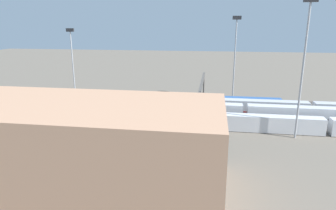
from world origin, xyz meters
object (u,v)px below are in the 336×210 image
(train_on_track_5, at_px, (197,112))
(signal_gantry, at_px, (202,86))
(maintenance_shed, at_px, (42,143))
(train_on_track_4, at_px, (173,106))
(light_mast_2, at_px, (72,51))
(train_on_track_6, at_px, (221,121))
(light_mast_0, at_px, (235,47))
(train_on_track_3, at_px, (126,101))
(light_mast_1, at_px, (305,53))

(train_on_track_5, distance_m, signal_gantry, 11.22)
(train_on_track_5, xyz_separation_m, maintenance_shed, (22.28, 34.53, 4.09))
(train_on_track_4, xyz_separation_m, light_mast_2, (40.52, -23.67, 12.55))
(train_on_track_6, distance_m, train_on_track_4, 16.31)
(light_mast_2, bearing_deg, maintenance_shed, 111.65)
(light_mast_0, bearing_deg, train_on_track_5, 69.58)
(maintenance_shed, bearing_deg, signal_gantry, -117.30)
(train_on_track_6, relative_size, light_mast_0, 3.51)
(light_mast_2, distance_m, maintenance_shed, 68.52)
(train_on_track_6, xyz_separation_m, train_on_track_4, (12.87, -10.00, 0.58))
(train_on_track_4, bearing_deg, train_on_track_3, -18.32)
(train_on_track_3, xyz_separation_m, train_on_track_4, (-15.11, 5.00, 0.53))
(light_mast_2, height_order, signal_gantry, light_mast_2)
(train_on_track_3, relative_size, signal_gantry, 2.59)
(light_mast_1, distance_m, maintenance_shed, 53.47)
(signal_gantry, relative_size, maintenance_shed, 0.62)
(light_mast_2, bearing_deg, signal_gantry, 158.77)
(train_on_track_3, bearing_deg, light_mast_1, 157.88)
(light_mast_0, height_order, signal_gantry, light_mast_0)
(signal_gantry, bearing_deg, train_on_track_6, 109.52)
(train_on_track_4, height_order, light_mast_1, light_mast_1)
(train_on_track_5, distance_m, light_mast_2, 56.78)
(light_mast_0, xyz_separation_m, light_mast_1, (-11.86, 36.83, 1.57))
(light_mast_1, xyz_separation_m, maintenance_shed, (44.84, 26.43, -12.25))
(light_mast_0, distance_m, light_mast_1, 38.73)
(light_mast_2, relative_size, maintenance_shed, 0.41)
(train_on_track_6, height_order, train_on_track_3, train_on_track_3)
(light_mast_0, bearing_deg, light_mast_1, 107.85)
(signal_gantry, xyz_separation_m, maintenance_shed, (22.98, 44.53, -0.97))
(train_on_track_6, xyz_separation_m, maintenance_shed, (28.30, 29.53, 4.67))
(signal_gantry, bearing_deg, train_on_track_5, 86.00)
(light_mast_0, bearing_deg, train_on_track_3, 29.84)
(signal_gantry, height_order, maintenance_shed, maintenance_shed)
(signal_gantry, distance_m, maintenance_shed, 50.12)
(train_on_track_6, xyz_separation_m, light_mast_1, (-16.54, 3.09, 16.92))
(train_on_track_3, height_order, signal_gantry, signal_gantry)
(light_mast_1, bearing_deg, signal_gantry, -39.62)
(train_on_track_3, bearing_deg, train_on_track_6, 151.80)
(train_on_track_4, xyz_separation_m, maintenance_shed, (15.42, 39.53, 4.09))
(train_on_track_6, relative_size, maintenance_shed, 1.70)
(train_on_track_6, xyz_separation_m, signal_gantry, (5.32, -15.00, 5.63))
(light_mast_0, relative_size, signal_gantry, 0.78)
(train_on_track_3, relative_size, light_mast_2, 3.90)
(train_on_track_5, relative_size, maintenance_shed, 2.13)
(train_on_track_4, relative_size, light_mast_0, 4.39)
(train_on_track_4, relative_size, signal_gantry, 3.42)
(light_mast_1, distance_m, signal_gantry, 30.54)
(light_mast_1, relative_size, maintenance_shed, 0.54)
(light_mast_1, bearing_deg, light_mast_0, -72.15)
(train_on_track_6, height_order, train_on_track_4, train_on_track_4)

